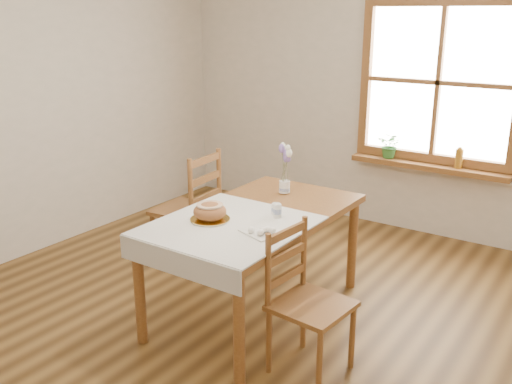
% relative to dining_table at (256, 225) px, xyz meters
% --- Properties ---
extents(ground, '(5.00, 5.00, 0.00)m').
position_rel_dining_table_xyz_m(ground, '(0.00, -0.30, -0.66)').
color(ground, brown).
rests_on(ground, ground).
extents(room_walls, '(4.60, 5.10, 2.65)m').
position_rel_dining_table_xyz_m(room_walls, '(0.00, -0.30, 1.04)').
color(room_walls, beige).
rests_on(room_walls, ground).
extents(window, '(1.46, 0.08, 1.46)m').
position_rel_dining_table_xyz_m(window, '(0.50, 2.17, 0.79)').
color(window, brown).
rests_on(window, ground).
extents(window_sill, '(1.46, 0.20, 0.05)m').
position_rel_dining_table_xyz_m(window_sill, '(0.50, 2.10, 0.03)').
color(window_sill, brown).
rests_on(window_sill, ground).
extents(dining_table, '(0.90, 1.60, 0.75)m').
position_rel_dining_table_xyz_m(dining_table, '(0.00, 0.00, 0.00)').
color(dining_table, brown).
rests_on(dining_table, ground).
extents(table_linen, '(0.91, 0.99, 0.01)m').
position_rel_dining_table_xyz_m(table_linen, '(0.00, -0.30, 0.09)').
color(table_linen, silver).
rests_on(table_linen, dining_table).
extents(chair_left, '(0.51, 0.49, 0.99)m').
position_rel_dining_table_xyz_m(chair_left, '(-0.96, 0.36, -0.17)').
color(chair_left, brown).
rests_on(chair_left, ground).
extents(chair_right, '(0.47, 0.45, 0.88)m').
position_rel_dining_table_xyz_m(chair_right, '(0.66, -0.39, -0.22)').
color(chair_right, brown).
rests_on(chair_right, ground).
extents(bread_plate, '(0.28, 0.28, 0.01)m').
position_rel_dining_table_xyz_m(bread_plate, '(-0.15, -0.31, 0.10)').
color(bread_plate, silver).
rests_on(bread_plate, table_linen).
extents(bread_loaf, '(0.22, 0.22, 0.12)m').
position_rel_dining_table_xyz_m(bread_loaf, '(-0.15, -0.31, 0.17)').
color(bread_loaf, '#905B33').
rests_on(bread_loaf, bread_plate).
extents(egg_napkin, '(0.29, 0.27, 0.01)m').
position_rel_dining_table_xyz_m(egg_napkin, '(0.25, -0.30, 0.10)').
color(egg_napkin, silver).
rests_on(egg_napkin, table_linen).
extents(eggs, '(0.23, 0.21, 0.04)m').
position_rel_dining_table_xyz_m(eggs, '(0.25, -0.30, 0.13)').
color(eggs, white).
rests_on(eggs, egg_napkin).
extents(salt_shaker, '(0.05, 0.05, 0.09)m').
position_rel_dining_table_xyz_m(salt_shaker, '(0.13, 0.03, 0.14)').
color(salt_shaker, silver).
rests_on(salt_shaker, table_linen).
extents(pepper_shaker, '(0.07, 0.07, 0.11)m').
position_rel_dining_table_xyz_m(pepper_shaker, '(0.18, -0.02, 0.15)').
color(pepper_shaker, silver).
rests_on(pepper_shaker, table_linen).
extents(flower_vase, '(0.10, 0.10, 0.09)m').
position_rel_dining_table_xyz_m(flower_vase, '(-0.07, 0.48, 0.13)').
color(flower_vase, silver).
rests_on(flower_vase, dining_table).
extents(lavender_bouquet, '(0.14, 0.14, 0.27)m').
position_rel_dining_table_xyz_m(lavender_bouquet, '(-0.07, 0.48, 0.31)').
color(lavender_bouquet, '#74599F').
rests_on(lavender_bouquet, flower_vase).
extents(potted_plant, '(0.24, 0.27, 0.19)m').
position_rel_dining_table_xyz_m(potted_plant, '(0.12, 2.10, 0.15)').
color(potted_plant, '#316E2C').
rests_on(potted_plant, window_sill).
extents(amber_bottle, '(0.07, 0.07, 0.19)m').
position_rel_dining_table_xyz_m(amber_bottle, '(0.77, 2.10, 0.15)').
color(amber_bottle, '#A26C1D').
rests_on(amber_bottle, window_sill).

